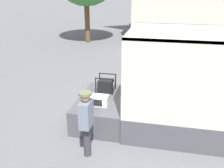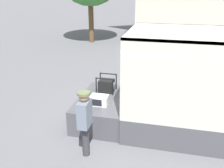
{
  "view_description": "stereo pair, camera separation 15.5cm",
  "coord_description": "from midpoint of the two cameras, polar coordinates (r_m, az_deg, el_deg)",
  "views": [
    {
      "loc": [
        0.92,
        -6.62,
        3.87
      ],
      "look_at": [
        -0.44,
        -0.2,
        1.27
      ],
      "focal_mm": 40.0,
      "sensor_mm": 36.0,
      "label": 1
    },
    {
      "loc": [
        1.08,
        -6.58,
        3.87
      ],
      "look_at": [
        -0.44,
        -0.2,
        1.27
      ],
      "focal_mm": 40.0,
      "sensor_mm": 36.0,
      "label": 2
    }
  ],
  "objects": [
    {
      "name": "worker_person",
      "position": [
        5.84,
        -5.5,
        -7.72
      ],
      "size": [
        0.3,
        0.44,
        1.67
      ],
      "color": "#38383D",
      "rests_on": "ground"
    },
    {
      "name": "portable_generator",
      "position": [
        7.89,
        -0.58,
        -0.34
      ],
      "size": [
        0.57,
        0.51,
        0.53
      ],
      "color": "black",
      "rests_on": "tailgate_deck"
    },
    {
      "name": "ground_plane",
      "position": [
        7.72,
        4.12,
        -8.53
      ],
      "size": [
        160.0,
        160.0,
        0.0
      ],
      "primitive_type": "plane",
      "color": "slate"
    },
    {
      "name": "tailgate_deck",
      "position": [
        7.68,
        -1.26,
        -5.59
      ],
      "size": [
        1.47,
        2.33,
        0.72
      ],
      "primitive_type": "cube",
      "color": "#4C4C51",
      "rests_on": "ground"
    },
    {
      "name": "microwave",
      "position": [
        7.04,
        -2.25,
        -3.73
      ],
      "size": [
        0.49,
        0.35,
        0.27
      ],
      "color": "white",
      "rests_on": "tailgate_deck"
    }
  ]
}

